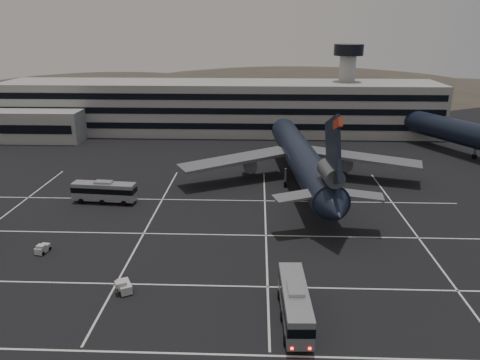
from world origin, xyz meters
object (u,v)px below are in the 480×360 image
trijet_main (302,158)px  tug_a (42,249)px  bus_far (104,191)px  bus_near (295,302)px

trijet_main → tug_a: size_ratio=25.45×
trijet_main → bus_far: size_ratio=5.19×
tug_a → trijet_main: bearing=48.6°
tug_a → bus_near: bearing=-12.7°
trijet_main → bus_near: 43.78m
trijet_main → tug_a: (-37.24, -29.64, -4.66)m
bus_near → bus_far: (-30.24, 32.58, -0.09)m
bus_near → bus_far: 44.45m
trijet_main → bus_far: trijet_main is taller
bus_far → tug_a: (-2.65, -18.77, -1.52)m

